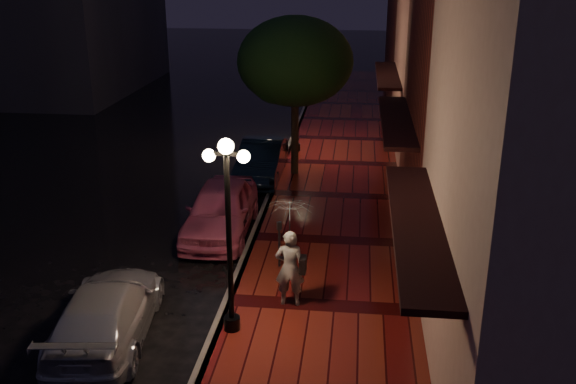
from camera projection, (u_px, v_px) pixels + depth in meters
The scene contains 14 objects.
ground at pixel (253, 241), 18.79m from camera, with size 120.00×120.00×0.00m, color black.
sidewalk at pixel (330, 242), 18.53m from camera, with size 4.50×60.00×0.15m, color #460C0C.
curb at pixel (253, 238), 18.76m from camera, with size 0.25×60.00×0.15m, color #595451.
storefront_mid at pixel (507, 45), 18.04m from camera, with size 5.00×8.00×11.00m, color #511914.
storefront_far at pixel (463, 45), 25.86m from camera, with size 5.00×8.00×9.00m, color #8C5951.
storefront_extra at pixel (437, 13), 35.03m from camera, with size 5.00×12.00×10.00m, color #511914.
streetlamp_near at pixel (229, 226), 13.20m from camera, with size 0.96×0.36×4.31m.
streetlamp_far at pixel (296, 93), 26.27m from camera, with size 0.96×0.36×4.31m.
street_tree at pixel (295, 64), 22.87m from camera, with size 4.16×4.16×5.80m.
pink_car at pixel (221, 209), 19.02m from camera, with size 1.84×4.57×1.56m, color #C75274.
navy_car at pixel (262, 160), 23.86m from camera, with size 1.52×4.37×1.44m, color black.
silver_car at pixel (106, 313), 13.69m from camera, with size 1.85×4.54×1.32m, color #98989F.
woman_with_umbrella at pixel (290, 237), 14.49m from camera, with size 1.08×1.10×2.59m.
parking_meter at pixel (279, 240), 16.65m from camera, with size 0.14×0.12×1.26m.
Camera 1 is at (2.93, -16.95, 7.76)m, focal length 40.00 mm.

